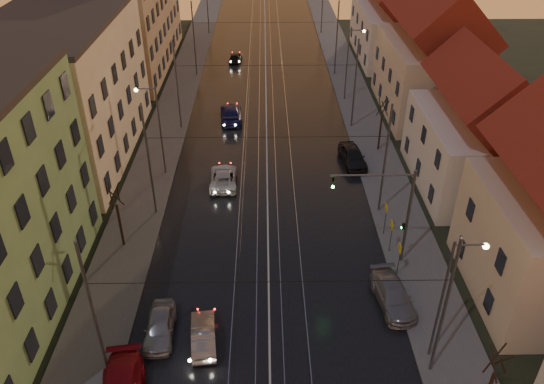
{
  "coord_description": "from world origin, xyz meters",
  "views": [
    {
      "loc": [
        -0.16,
        -9.64,
        23.51
      ],
      "look_at": [
        0.31,
        22.06,
        3.12
      ],
      "focal_mm": 35.0,
      "sensor_mm": 36.0,
      "label": 1
    }
  ],
  "objects_px": {
    "driving_car_4": "(235,57)",
    "parked_left_3": "(160,326)",
    "driving_car_2": "(223,178)",
    "street_lamp_1": "(450,290)",
    "parked_right_1": "(393,296)",
    "driving_car_3": "(231,113)",
    "street_lamp_3": "(350,57)",
    "street_lamp_2": "(156,122)",
    "driving_car_1": "(203,335)",
    "traffic_light_mast": "(394,206)",
    "parked_right_2": "(353,156)"
  },
  "relations": [
    {
      "from": "driving_car_4",
      "to": "parked_left_3",
      "type": "relative_size",
      "value": 0.93
    },
    {
      "from": "driving_car_2",
      "to": "parked_left_3",
      "type": "xyz_separation_m",
      "value": [
        -2.62,
        -16.44,
        0.03
      ]
    },
    {
      "from": "street_lamp_1",
      "to": "parked_right_1",
      "type": "bearing_deg",
      "value": 110.46
    },
    {
      "from": "driving_car_3",
      "to": "street_lamp_3",
      "type": "bearing_deg",
      "value": -163.08
    },
    {
      "from": "street_lamp_1",
      "to": "street_lamp_2",
      "type": "relative_size",
      "value": 1.0
    },
    {
      "from": "driving_car_1",
      "to": "traffic_light_mast",
      "type": "bearing_deg",
      "value": -156.46
    },
    {
      "from": "street_lamp_2",
      "to": "traffic_light_mast",
      "type": "bearing_deg",
      "value": -35.07
    },
    {
      "from": "driving_car_2",
      "to": "driving_car_3",
      "type": "bearing_deg",
      "value": -91.7
    },
    {
      "from": "traffic_light_mast",
      "to": "driving_car_2",
      "type": "relative_size",
      "value": 1.54
    },
    {
      "from": "driving_car_2",
      "to": "driving_car_4",
      "type": "distance_m",
      "value": 30.76
    },
    {
      "from": "driving_car_1",
      "to": "parked_right_2",
      "type": "relative_size",
      "value": 0.82
    },
    {
      "from": "driving_car_3",
      "to": "parked_right_2",
      "type": "height_order",
      "value": "parked_right_2"
    },
    {
      "from": "parked_right_1",
      "to": "driving_car_4",
      "type": "bearing_deg",
      "value": 96.75
    },
    {
      "from": "driving_car_1",
      "to": "driving_car_3",
      "type": "bearing_deg",
      "value": -96.95
    },
    {
      "from": "parked_left_3",
      "to": "parked_right_2",
      "type": "bearing_deg",
      "value": 53.09
    },
    {
      "from": "driving_car_1",
      "to": "parked_left_3",
      "type": "bearing_deg",
      "value": -20.38
    },
    {
      "from": "driving_car_3",
      "to": "driving_car_4",
      "type": "height_order",
      "value": "driving_car_3"
    },
    {
      "from": "street_lamp_2",
      "to": "parked_left_3",
      "type": "xyz_separation_m",
      "value": [
        2.84,
        -18.25,
        -4.21
      ]
    },
    {
      "from": "street_lamp_3",
      "to": "parked_right_1",
      "type": "bearing_deg",
      "value": -92.7
    },
    {
      "from": "parked_right_2",
      "to": "parked_left_3",
      "type": "bearing_deg",
      "value": -131.96
    },
    {
      "from": "street_lamp_2",
      "to": "traffic_light_mast",
      "type": "height_order",
      "value": "street_lamp_2"
    },
    {
      "from": "street_lamp_3",
      "to": "driving_car_1",
      "type": "distance_m",
      "value": 37.39
    },
    {
      "from": "street_lamp_2",
      "to": "traffic_light_mast",
      "type": "distance_m",
      "value": 20.89
    },
    {
      "from": "parked_right_1",
      "to": "street_lamp_1",
      "type": "bearing_deg",
      "value": -77.24
    },
    {
      "from": "driving_car_3",
      "to": "parked_left_3",
      "type": "relative_size",
      "value": 1.33
    },
    {
      "from": "street_lamp_3",
      "to": "traffic_light_mast",
      "type": "relative_size",
      "value": 1.11
    },
    {
      "from": "street_lamp_1",
      "to": "parked_right_1",
      "type": "distance_m",
      "value": 6.03
    },
    {
      "from": "street_lamp_1",
      "to": "parked_right_2",
      "type": "bearing_deg",
      "value": 94.01
    },
    {
      "from": "driving_car_2",
      "to": "driving_car_4",
      "type": "bearing_deg",
      "value": -91.07
    },
    {
      "from": "parked_left_3",
      "to": "parked_right_1",
      "type": "xyz_separation_m",
      "value": [
        13.87,
        2.29,
        -0.01
      ]
    },
    {
      "from": "street_lamp_2",
      "to": "parked_right_1",
      "type": "height_order",
      "value": "street_lamp_2"
    },
    {
      "from": "street_lamp_1",
      "to": "driving_car_2",
      "type": "xyz_separation_m",
      "value": [
        -12.75,
        18.19,
        -4.23
      ]
    },
    {
      "from": "street_lamp_1",
      "to": "parked_left_3",
      "type": "relative_size",
      "value": 2.01
    },
    {
      "from": "street_lamp_2",
      "to": "parked_left_3",
      "type": "bearing_deg",
      "value": -81.17
    },
    {
      "from": "street_lamp_2",
      "to": "parked_right_2",
      "type": "height_order",
      "value": "street_lamp_2"
    },
    {
      "from": "driving_car_2",
      "to": "parked_left_3",
      "type": "bearing_deg",
      "value": 79.27
    },
    {
      "from": "driving_car_3",
      "to": "driving_car_1",
      "type": "bearing_deg",
      "value": 84.77
    },
    {
      "from": "parked_left_3",
      "to": "driving_car_1",
      "type": "bearing_deg",
      "value": -15.32
    },
    {
      "from": "street_lamp_2",
      "to": "driving_car_2",
      "type": "xyz_separation_m",
      "value": [
        5.45,
        -1.81,
        -4.23
      ]
    },
    {
      "from": "driving_car_3",
      "to": "parked_right_2",
      "type": "distance_m",
      "value": 14.66
    },
    {
      "from": "driving_car_3",
      "to": "street_lamp_2",
      "type": "bearing_deg",
      "value": 58.2
    },
    {
      "from": "street_lamp_3",
      "to": "driving_car_4",
      "type": "distance_m",
      "value": 18.9
    },
    {
      "from": "street_lamp_3",
      "to": "parked_right_2",
      "type": "bearing_deg",
      "value": -95.9
    },
    {
      "from": "street_lamp_2",
      "to": "driving_car_2",
      "type": "relative_size",
      "value": 1.71
    },
    {
      "from": "street_lamp_3",
      "to": "parked_right_2",
      "type": "height_order",
      "value": "street_lamp_3"
    },
    {
      "from": "driving_car_3",
      "to": "driving_car_2",
      "type": "bearing_deg",
      "value": 84.89
    },
    {
      "from": "street_lamp_1",
      "to": "driving_car_3",
      "type": "height_order",
      "value": "street_lamp_1"
    },
    {
      "from": "street_lamp_3",
      "to": "traffic_light_mast",
      "type": "bearing_deg",
      "value": -92.27
    },
    {
      "from": "parked_left_3",
      "to": "parked_right_2",
      "type": "distance_m",
      "value": 24.09
    },
    {
      "from": "parked_left_3",
      "to": "parked_right_1",
      "type": "distance_m",
      "value": 14.05
    }
  ]
}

